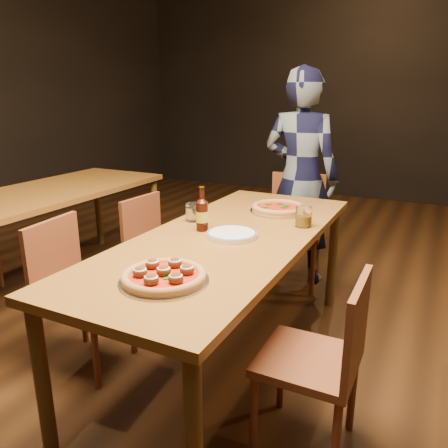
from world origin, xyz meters
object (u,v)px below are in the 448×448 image
at_px(chair_main_nw, 85,293).
at_px(diner, 300,178).
at_px(beer_bottle, 202,215).
at_px(water_glass, 193,212).
at_px(chair_main_sw, 163,254).
at_px(pizza_margherita, 278,208).
at_px(table_main, 228,248).
at_px(plate_stack, 232,234).
at_px(pizza_meatball, 164,276).
at_px(chair_end, 293,230).
at_px(amber_glass, 304,216).
at_px(table_left, 42,201).
at_px(chair_main_e, 308,359).

height_order(chair_main_nw, diner, diner).
relative_size(beer_bottle, water_glass, 2.26).
height_order(chair_main_sw, pizza_margherita, chair_main_sw).
bearing_deg(chair_main_sw, table_main, -115.07).
relative_size(plate_stack, beer_bottle, 1.10).
bearing_deg(diner, plate_stack, 97.62).
bearing_deg(plate_stack, table_main, 142.62).
xyz_separation_m(plate_stack, water_glass, (-0.32, 0.16, 0.04)).
bearing_deg(diner, pizza_meatball, 96.95).
xyz_separation_m(chair_main_sw, chair_end, (0.65, 0.80, 0.03)).
height_order(chair_main_nw, water_glass, water_glass).
xyz_separation_m(chair_end, pizza_meatball, (0.05, -1.79, 0.33)).
xyz_separation_m(chair_main_sw, amber_glass, (0.96, -0.04, 0.39)).
relative_size(chair_main_sw, amber_glass, 7.38).
xyz_separation_m(table_main, beer_bottle, (-0.15, 0.00, 0.15)).
xyz_separation_m(table_left, diner, (1.67, 1.02, 0.14)).
xyz_separation_m(chair_main_e, pizza_meatball, (-0.51, -0.25, 0.36)).
xyz_separation_m(beer_bottle, amber_glass, (0.45, 0.31, -0.03)).
height_order(chair_main_e, beer_bottle, beer_bottle).
height_order(table_left, chair_end, chair_end).
height_order(pizza_meatball, amber_glass, amber_glass).
bearing_deg(pizza_meatball, pizza_margherita, 88.30).
distance_m(table_main, chair_main_sw, 0.80).
bearing_deg(chair_end, table_left, -162.55).
distance_m(chair_main_sw, amber_glass, 1.04).
distance_m(chair_main_e, chair_end, 1.64).
bearing_deg(pizza_margherita, plate_stack, -94.13).
height_order(table_main, pizza_meatball, pizza_meatball).
distance_m(plate_stack, diner, 1.35).
relative_size(table_left, pizza_margherita, 5.77).
relative_size(chair_main_nw, chair_main_e, 1.03).
bearing_deg(plate_stack, chair_main_nw, -155.09).
relative_size(amber_glass, diner, 0.07).
bearing_deg(amber_glass, pizza_meatball, -105.45).
bearing_deg(water_glass, chair_main_nw, -128.13).
distance_m(table_main, chair_main_nw, 0.80).
bearing_deg(pizza_margherita, amber_glass, -45.55).
height_order(chair_end, water_glass, chair_end).
relative_size(chair_main_sw, water_glass, 8.08).
distance_m(chair_end, water_glass, 1.11).
bearing_deg(amber_glass, table_main, -133.63).
relative_size(chair_main_e, water_glass, 8.07).
xyz_separation_m(pizza_margherita, beer_bottle, (-0.23, -0.54, 0.06)).
distance_m(table_left, chair_end, 1.90).
relative_size(table_main, diner, 1.22).
height_order(pizza_margherita, beer_bottle, beer_bottle).
distance_m(chair_main_nw, pizza_meatball, 0.84).
bearing_deg(pizza_margherita, chair_main_nw, -129.79).
distance_m(water_glass, diner, 1.21).
height_order(pizza_margherita, water_glass, water_glass).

